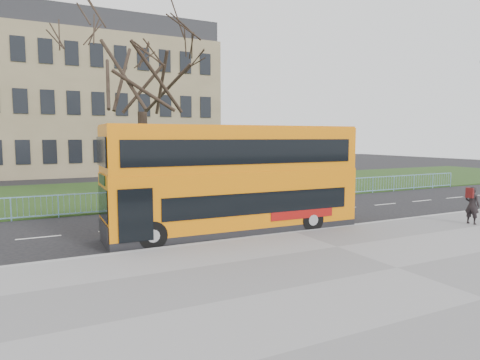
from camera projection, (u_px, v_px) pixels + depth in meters
name	position (u px, v px, depth m)	size (l,w,h in m)	color
ground	(274.00, 227.00, 18.20)	(120.00, 120.00, 0.00)	black
pavement	(397.00, 270.00, 12.20)	(80.00, 10.50, 0.12)	slate
kerb	(294.00, 233.00, 16.81)	(80.00, 0.20, 0.14)	gray
grass_verge	(170.00, 190.00, 30.88)	(80.00, 15.40, 0.08)	#1D3613
guard_railing	(212.00, 196.00, 24.00)	(40.00, 0.12, 1.10)	#78AED5
bare_tree	(142.00, 95.00, 25.09)	(8.72, 8.72, 12.46)	black
civic_building	(66.00, 108.00, 46.30)	(30.00, 15.00, 14.00)	#796B4D
yellow_bus	(235.00, 177.00, 16.87)	(10.12, 2.69, 4.22)	orange
pedestrian	(472.00, 205.00, 18.27)	(0.59, 0.39, 1.62)	black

